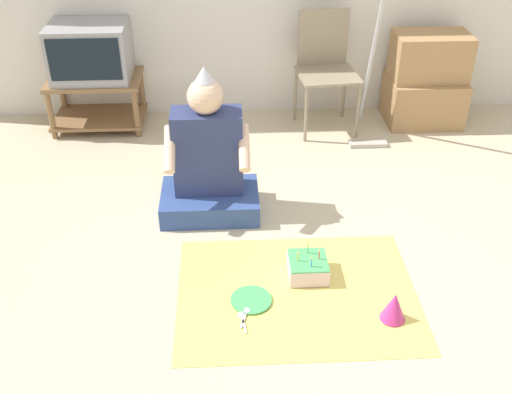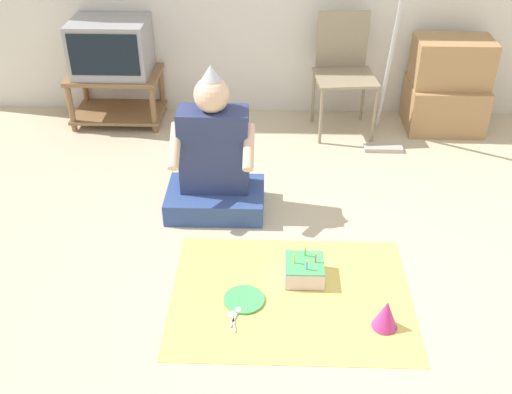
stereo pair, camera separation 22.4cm
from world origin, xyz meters
TOP-DOWN VIEW (x-y plane):
  - ground_plane at (0.00, 0.00)m, footprint 16.00×16.00m
  - tv_stand at (-1.66, 1.99)m, footprint 0.70×0.46m
  - tv at (-1.66, 1.99)m, footprint 0.57×0.44m
  - folding_chair at (0.08, 1.94)m, footprint 0.47×0.45m
  - cardboard_box_stack at (0.88, 1.96)m, footprint 0.57×0.45m
  - dust_mop at (0.38, 1.65)m, footprint 0.28×0.41m
  - person_seated at (-0.79, 0.77)m, footprint 0.60×0.41m
  - party_cloth at (-0.33, -0.03)m, footprint 1.24×0.93m
  - birthday_cake at (-0.26, 0.11)m, footprint 0.21×0.21m
  - party_hat_blue at (0.12, -0.24)m, footprint 0.13×0.13m
  - paper_plate at (-0.57, -0.08)m, footprint 0.21×0.21m
  - plastic_spoon_near at (-0.60, -0.17)m, footprint 0.06×0.14m
  - plastic_spoon_far at (-0.62, -0.20)m, footprint 0.04×0.14m

SIDE VIEW (x-z plane):
  - ground_plane at x=0.00m, z-range 0.00..0.00m
  - party_cloth at x=-0.33m, z-range 0.00..0.01m
  - paper_plate at x=-0.57m, z-range 0.01..0.02m
  - plastic_spoon_near at x=-0.60m, z-range 0.01..0.02m
  - plastic_spoon_far at x=-0.62m, z-range 0.01..0.02m
  - birthday_cake at x=-0.26m, z-range -0.02..0.14m
  - party_hat_blue at x=0.12m, z-range 0.01..0.16m
  - tv_stand at x=-1.66m, z-range 0.04..0.44m
  - person_seated at x=-0.79m, z-range -0.15..0.79m
  - cardboard_box_stack at x=0.88m, z-range -0.03..0.68m
  - dust_mop at x=0.38m, z-range -0.25..0.95m
  - folding_chair at x=0.08m, z-range 0.07..0.95m
  - tv at x=-1.66m, z-range 0.40..0.81m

